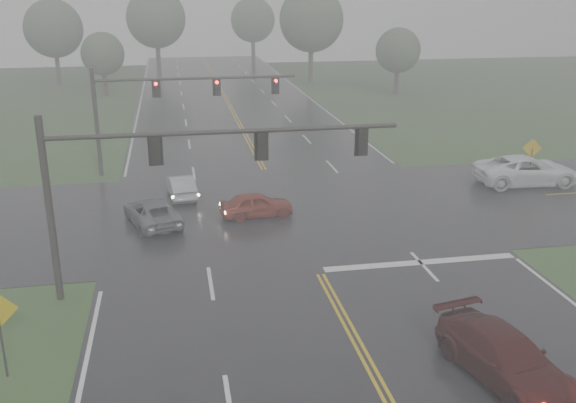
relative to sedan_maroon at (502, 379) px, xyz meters
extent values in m
cube|color=black|center=(-3.75, 14.14, 0.00)|extent=(18.00, 160.00, 0.02)
cube|color=black|center=(-3.75, 16.14, 0.00)|extent=(120.00, 14.00, 0.02)
cube|color=silver|center=(0.75, 8.54, 0.00)|extent=(8.50, 0.50, 0.01)
imported|color=#340B09|center=(0.00, 0.00, 0.00)|extent=(3.08, 5.41, 1.48)
imported|color=maroon|center=(-5.39, 15.55, 0.00)|extent=(3.87, 1.89, 1.27)
imported|color=#A4A7AC|center=(-9.12, 19.52, 0.00)|extent=(1.76, 3.93, 1.25)
imported|color=#595B60|center=(-10.64, 15.34, 0.00)|extent=(3.28, 4.86, 1.24)
imported|color=white|center=(11.17, 18.27, 0.00)|extent=(6.28, 3.16, 1.71)
cylinder|color=black|center=(-13.95, 7.86, 3.52)|extent=(0.27, 0.27, 7.04)
cylinder|color=black|center=(-13.95, 7.86, 6.26)|extent=(0.18, 0.18, 0.78)
cylinder|color=black|center=(-7.45, 7.86, 6.21)|extent=(13.00, 0.18, 0.18)
cube|color=black|center=(-10.05, 7.86, 5.62)|extent=(0.33, 0.27, 1.03)
cube|color=black|center=(-10.05, 8.02, 5.62)|extent=(0.54, 0.03, 1.22)
cube|color=black|center=(-6.15, 7.86, 5.62)|extent=(0.33, 0.27, 1.03)
cube|color=black|center=(-6.15, 8.02, 5.62)|extent=(0.54, 0.03, 1.22)
cube|color=black|center=(-2.25, 7.86, 5.62)|extent=(0.33, 0.27, 1.03)
cube|color=black|center=(-2.25, 8.02, 5.62)|extent=(0.54, 0.03, 1.22)
cylinder|color=black|center=(-13.95, 24.82, 3.33)|extent=(0.26, 0.26, 6.67)
cylinder|color=black|center=(-13.95, 24.82, 5.93)|extent=(0.17, 0.17, 0.74)
cylinder|color=black|center=(-7.79, 24.82, 5.88)|extent=(12.33, 0.17, 0.17)
cube|color=black|center=(-10.25, 24.82, 5.32)|extent=(0.31, 0.26, 0.97)
cube|color=black|center=(-10.25, 24.96, 5.32)|extent=(0.51, 0.03, 1.16)
cylinder|color=#FF0C05|center=(-10.25, 24.67, 5.63)|extent=(0.20, 0.06, 0.20)
cube|color=black|center=(-6.55, 24.82, 5.32)|extent=(0.31, 0.26, 0.97)
cube|color=black|center=(-6.55, 24.96, 5.32)|extent=(0.51, 0.03, 1.16)
cylinder|color=#FF0C05|center=(-6.55, 24.67, 5.63)|extent=(0.20, 0.06, 0.20)
cube|color=black|center=(-2.85, 24.82, 5.32)|extent=(0.31, 0.26, 0.97)
cube|color=black|center=(-2.85, 24.96, 5.32)|extent=(0.51, 0.03, 1.16)
cylinder|color=#FF0C05|center=(-2.85, 24.67, 5.63)|extent=(0.20, 0.06, 0.20)
cylinder|color=black|center=(-14.77, 2.81, 1.13)|extent=(0.08, 0.08, 2.25)
cylinder|color=black|center=(11.44, 18.39, 1.10)|extent=(0.07, 0.07, 2.19)
cube|color=gold|center=(11.44, 18.42, 2.19)|extent=(1.13, 0.32, 1.15)
cylinder|color=#372B23|center=(-16.29, 56.63, 1.28)|extent=(0.52, 0.52, 2.56)
sphere|color=#3B5035|center=(-16.29, 56.63, 4.42)|extent=(4.56, 4.56, 4.56)
cylinder|color=#372B23|center=(7.57, 62.15, 2.16)|extent=(0.61, 0.61, 4.32)
sphere|color=#3B5035|center=(7.57, 62.15, 7.43)|extent=(7.67, 7.67, 7.67)
cylinder|color=#372B23|center=(-10.73, 71.63, 2.12)|extent=(0.60, 0.60, 4.23)
sphere|color=#3B5035|center=(-10.73, 71.63, 7.29)|extent=(7.53, 7.53, 7.53)
cylinder|color=#372B23|center=(14.90, 51.88, 1.36)|extent=(0.50, 0.50, 2.71)
sphere|color=#3B5035|center=(14.90, 51.88, 4.67)|extent=(4.82, 4.82, 4.82)
cylinder|color=#372B23|center=(-22.44, 65.64, 1.90)|extent=(0.52, 0.52, 3.79)
sphere|color=#3B5035|center=(-22.44, 65.64, 6.53)|extent=(6.74, 6.74, 6.74)
cylinder|color=#372B23|center=(3.29, 83.52, 1.86)|extent=(0.58, 0.58, 3.72)
sphere|color=#3B5035|center=(3.29, 83.52, 6.40)|extent=(6.61, 6.61, 6.61)
camera|label=1|loc=(-9.37, -15.24, 11.30)|focal=40.00mm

